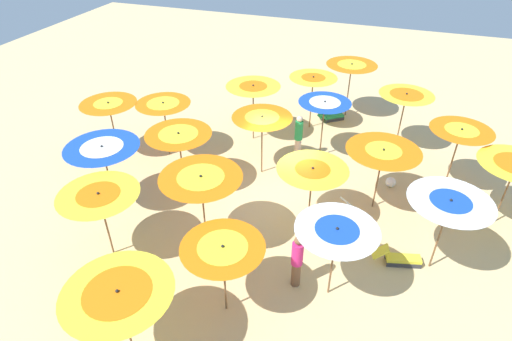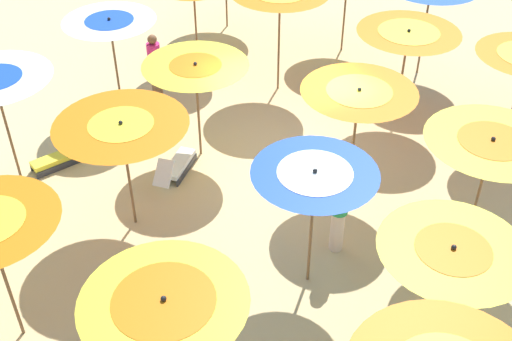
# 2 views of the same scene
# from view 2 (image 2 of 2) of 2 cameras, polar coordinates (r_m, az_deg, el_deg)

# --- Properties ---
(ground) EXTENTS (42.70, 42.70, 0.04)m
(ground) POSITION_cam_2_polar(r_m,az_deg,el_deg) (13.22, 2.15, -0.06)
(ground) COLOR #D1B57F
(beach_umbrella_1) EXTENTS (1.95, 1.95, 2.33)m
(beach_umbrella_1) POSITION_cam_2_polar(r_m,az_deg,el_deg) (8.75, 16.73, -7.28)
(beach_umbrella_1) COLOR brown
(beach_umbrella_1) RESTS_ON ground
(beach_umbrella_2) EXTENTS (2.12, 2.12, 2.37)m
(beach_umbrella_2) POSITION_cam_2_polar(r_m,az_deg,el_deg) (10.80, 19.82, 1.64)
(beach_umbrella_2) COLOR brown
(beach_umbrella_2) RESTS_ON ground
(beach_umbrella_5) EXTENTS (2.01, 2.01, 2.37)m
(beach_umbrella_5) POSITION_cam_2_polar(r_m,az_deg,el_deg) (7.83, -7.99, -11.91)
(beach_umbrella_5) COLOR brown
(beach_umbrella_5) RESTS_ON ground
(beach_umbrella_6) EXTENTS (1.91, 1.91, 2.32)m
(beach_umbrella_6) POSITION_cam_2_polar(r_m,az_deg,el_deg) (9.63, 5.13, -0.98)
(beach_umbrella_6) COLOR brown
(beach_umbrella_6) RESTS_ON ground
(beach_umbrella_7) EXTENTS (2.07, 2.07, 2.30)m
(beach_umbrella_7) POSITION_cam_2_polar(r_m,az_deg,el_deg) (11.67, 8.94, 6.06)
(beach_umbrella_7) COLOR brown
(beach_umbrella_7) RESTS_ON ground
(beach_umbrella_8) EXTENTS (2.16, 2.16, 2.21)m
(beach_umbrella_8) POSITION_cam_2_polar(r_m,az_deg,el_deg) (14.13, 13.13, 11.07)
(beach_umbrella_8) COLOR brown
(beach_umbrella_8) RESTS_ON ground
(beach_umbrella_11) EXTENTS (2.26, 2.26, 2.22)m
(beach_umbrella_11) POSITION_cam_2_polar(r_m,az_deg,el_deg) (11.00, -11.65, 3.33)
(beach_umbrella_11) COLOR brown
(beach_umbrella_11) RESTS_ON ground
(beach_umbrella_12) EXTENTS (2.07, 2.07, 2.15)m
(beach_umbrella_12) POSITION_cam_2_polar(r_m,az_deg,el_deg) (12.69, -5.29, 8.52)
(beach_umbrella_12) COLOR brown
(beach_umbrella_12) RESTS_ON ground
(beach_umbrella_13) EXTENTS (2.23, 2.23, 2.50)m
(beach_umbrella_13) POSITION_cam_2_polar(r_m,az_deg,el_deg) (14.92, 2.10, 14.68)
(beach_umbrella_13) COLOR brown
(beach_umbrella_13) RESTS_ON ground
(beach_umbrella_17) EXTENTS (1.99, 1.99, 2.26)m
(beach_umbrella_17) POSITION_cam_2_polar(r_m,az_deg,el_deg) (14.50, -12.64, 12.09)
(beach_umbrella_17) COLOR brown
(beach_umbrella_17) RESTS_ON ground
(lounger_0) EXTENTS (1.16, 1.26, 0.65)m
(lounger_0) POSITION_cam_2_polar(r_m,az_deg,el_deg) (13.07, -6.99, 0.40)
(lounger_0) COLOR #333338
(lounger_0) RESTS_ON ground
(lounger_1) EXTENTS (1.39, 0.65, 0.59)m
(lounger_1) POSITION_cam_2_polar(r_m,az_deg,el_deg) (13.83, -16.80, 1.18)
(lounger_1) COLOR #333338
(lounger_1) RESTS_ON ground
(beachgoer_0) EXTENTS (0.30, 0.30, 1.80)m
(beachgoer_0) POSITION_cam_2_polar(r_m,az_deg,el_deg) (10.97, 7.31, -3.20)
(beachgoer_0) COLOR beige
(beachgoer_0) RESTS_ON ground
(beachgoer_1) EXTENTS (0.30, 0.30, 1.68)m
(beachgoer_1) POSITION_cam_2_polar(r_m,az_deg,el_deg) (15.17, -8.83, 8.92)
(beachgoer_1) COLOR brown
(beachgoer_1) RESTS_ON ground
(beach_ball) EXTENTS (0.35, 0.35, 0.35)m
(beach_ball) POSITION_cam_2_polar(r_m,az_deg,el_deg) (11.10, -11.17, -8.59)
(beach_ball) COLOR white
(beach_ball) RESTS_ON ground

